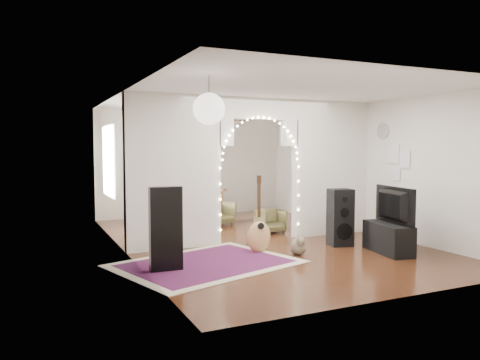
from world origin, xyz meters
name	(u,v)px	position (x,y,z in m)	size (l,w,h in m)	color
floor	(258,240)	(0.00, 0.00, 0.00)	(7.50, 7.50, 0.00)	black
ceiling	(258,98)	(0.00, 0.00, 2.70)	(5.00, 7.50, 0.02)	white
wall_back	(193,164)	(0.00, 3.75, 1.35)	(5.00, 0.02, 2.70)	silver
wall_front	(404,184)	(0.00, -3.75, 1.35)	(5.00, 0.02, 2.70)	silver
wall_left	(124,173)	(-2.50, 0.00, 1.35)	(0.02, 7.50, 2.70)	silver
wall_right	(363,167)	(2.50, 0.00, 1.35)	(0.02, 7.50, 2.70)	silver
divider_wall	(258,166)	(0.00, 0.00, 1.42)	(5.00, 0.20, 2.70)	silver
fairy_lights	(261,159)	(0.00, -0.13, 1.55)	(1.64, 0.04, 1.60)	#FFEABF
window	(108,161)	(-2.47, 1.80, 1.50)	(0.04, 1.20, 1.40)	white
wall_clock	(383,131)	(2.48, -0.60, 2.10)	(0.31, 0.31, 0.03)	white
picture_frames	(397,162)	(2.48, -1.00, 1.50)	(0.02, 0.50, 0.70)	white
paper_lantern	(209,109)	(-1.90, -2.40, 2.25)	(0.40, 0.40, 0.40)	white
ceiling_fan	(218,120)	(0.00, 2.00, 2.40)	(1.10, 1.10, 0.30)	#C58341
area_rug	(206,263)	(-1.53, -1.29, 0.01)	(2.60, 1.94, 0.02)	maroon
guitar_case	(166,229)	(-2.20, -1.43, 0.61)	(0.47, 0.16, 1.22)	black
acoustic_guitar	(259,224)	(-0.45, -0.93, 0.48)	(0.47, 0.25, 1.11)	#B28047
tabby_cat	(298,246)	(0.06, -1.35, 0.14)	(0.31, 0.54, 0.35)	brown
floor_speaker	(340,217)	(1.14, -1.03, 0.51)	(0.46, 0.42, 1.03)	black
media_console	(388,238)	(1.52, -1.86, 0.25)	(0.40, 1.00, 0.50)	black
tv	(389,205)	(1.52, -1.86, 0.81)	(1.07, 0.14, 0.62)	black
bookcase	(159,185)	(-1.00, 3.50, 0.84)	(1.63, 0.41, 1.67)	beige
dining_table	(198,191)	(-0.11, 3.05, 0.68)	(1.25, 0.88, 0.76)	brown
flower_vase	(198,185)	(-0.11, 3.05, 0.85)	(0.18, 0.18, 0.19)	silver
dining_chair_left	(219,213)	(0.00, 1.96, 0.27)	(0.57, 0.59, 0.54)	#4F4927
dining_chair_right	(271,221)	(0.62, 0.62, 0.24)	(0.52, 0.53, 0.48)	#4F4927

